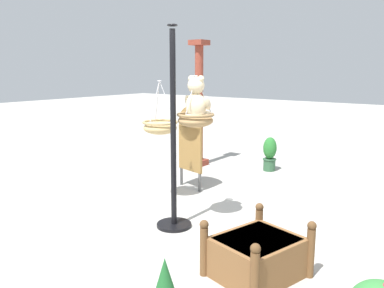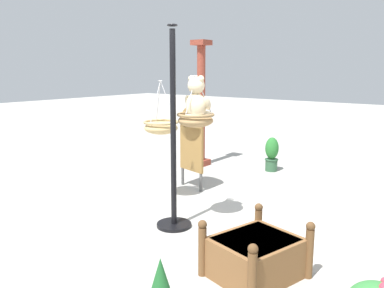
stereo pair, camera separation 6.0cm
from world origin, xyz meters
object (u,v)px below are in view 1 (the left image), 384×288
at_px(hanging_basket_left_high, 160,127).
at_px(potted_plant_fern_front, 270,154).
at_px(teddy_bear, 197,100).
at_px(greenhouse_pillar_right, 199,107).
at_px(hanging_basket_with_teddy, 196,119).
at_px(wooden_planter_box, 257,255).
at_px(display_pole_central, 174,167).
at_px(display_sign_board, 190,140).

height_order(hanging_basket_left_high, potted_plant_fern_front, hanging_basket_left_high).
bearing_deg(teddy_bear, greenhouse_pillar_right, 125.39).
bearing_deg(potted_plant_fern_front, hanging_basket_with_teddy, -81.74).
bearing_deg(wooden_planter_box, hanging_basket_left_high, 152.91).
bearing_deg(hanging_basket_with_teddy, wooden_planter_box, -29.67).
height_order(hanging_basket_with_teddy, greenhouse_pillar_right, greenhouse_pillar_right).
bearing_deg(teddy_bear, potted_plant_fern_front, 98.33).
bearing_deg(display_pole_central, wooden_planter_box, -18.35).
xyz_separation_m(display_pole_central, hanging_basket_left_high, (-0.79, 0.66, 0.36)).
bearing_deg(potted_plant_fern_front, hanging_basket_left_high, -100.88).
xyz_separation_m(greenhouse_pillar_right, display_sign_board, (0.83, -1.39, -0.40)).
distance_m(hanging_basket_left_high, potted_plant_fern_front, 2.79).
xyz_separation_m(greenhouse_pillar_right, potted_plant_fern_front, (1.37, 0.46, -0.87)).
relative_size(teddy_bear, wooden_planter_box, 0.53).
bearing_deg(hanging_basket_with_teddy, teddy_bear, 90.00).
distance_m(hanging_basket_left_high, display_sign_board, 0.84).
height_order(hanging_basket_left_high, display_sign_board, hanging_basket_left_high).
relative_size(greenhouse_pillar_right, display_sign_board, 1.84).
distance_m(teddy_bear, potted_plant_fern_front, 3.28).
xyz_separation_m(hanging_basket_with_teddy, hanging_basket_left_high, (-0.94, 0.41, -0.23)).
distance_m(teddy_bear, hanging_basket_left_high, 1.12).
bearing_deg(hanging_basket_left_high, wooden_planter_box, -27.09).
distance_m(display_pole_central, wooden_planter_box, 1.58).
xyz_separation_m(hanging_basket_left_high, display_sign_board, (-0.04, 0.78, -0.31)).
bearing_deg(wooden_planter_box, display_pole_central, 161.65).
xyz_separation_m(display_pole_central, hanging_basket_with_teddy, (0.15, 0.25, 0.58)).
relative_size(greenhouse_pillar_right, potted_plant_fern_front, 3.79).
xyz_separation_m(display_pole_central, display_sign_board, (-0.83, 1.44, 0.04)).
xyz_separation_m(hanging_basket_with_teddy, display_sign_board, (-0.98, 1.19, -0.54)).
bearing_deg(wooden_planter_box, greenhouse_pillar_right, 133.00).
bearing_deg(greenhouse_pillar_right, display_pole_central, -59.53).
bearing_deg(display_pole_central, hanging_basket_left_high, 140.30).
bearing_deg(display_pole_central, potted_plant_fern_front, 95.06).
relative_size(display_pole_central, hanging_basket_with_teddy, 3.93).
height_order(hanging_basket_with_teddy, wooden_planter_box, hanging_basket_with_teddy).
relative_size(display_pole_central, hanging_basket_left_high, 3.16).
xyz_separation_m(display_pole_central, potted_plant_fern_front, (-0.29, 3.28, -0.43)).
xyz_separation_m(wooden_planter_box, potted_plant_fern_front, (-1.70, 3.75, 0.12)).
bearing_deg(wooden_planter_box, teddy_bear, 149.49).
xyz_separation_m(teddy_bear, display_sign_board, (-0.98, 1.16, -0.77)).
relative_size(wooden_planter_box, display_sign_board, 0.73).
relative_size(hanging_basket_left_high, potted_plant_fern_front, 1.18).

